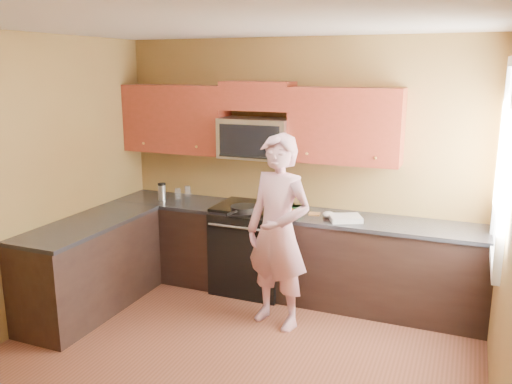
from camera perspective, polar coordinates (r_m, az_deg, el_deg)
The scene contains 24 objects.
floor at distance 4.47m, azimuth -4.17°, elevation -19.08°, with size 4.00×4.00×0.00m, color brown.
ceiling at distance 3.79m, azimuth -4.89°, elevation 17.90°, with size 4.00×4.00×0.00m, color white.
wall_back at distance 5.73m, azimuth 4.51°, elevation 2.78°, with size 4.00×4.00×0.00m, color brown.
wall_left at distance 5.12m, azimuth -24.93°, elevation 0.29°, with size 4.00×4.00×0.00m, color brown.
cabinet_back_run at distance 5.70m, azimuth 3.41°, elevation -6.77°, with size 4.00×0.60×0.88m, color black.
cabinet_left_run at distance 5.59m, azimuth -17.38°, elevation -7.80°, with size 0.60×1.60×0.88m, color black.
countertop_back at distance 5.55m, azimuth 3.44°, elevation -2.34°, with size 4.00×0.62×0.04m, color black.
countertop_left at distance 5.44m, azimuth -17.63°, elevation -3.28°, with size 0.62×1.60×0.04m, color black.
stove at distance 5.79m, azimuth -0.43°, elevation -6.03°, with size 0.76×0.65×0.95m, color black, non-canonical shape.
microwave at distance 5.66m, azimuth 0.04°, elevation 3.72°, with size 0.76×0.40×0.42m, color silver, non-canonical shape.
upper_cab_left at distance 6.13m, azimuth -8.45°, elevation 4.31°, with size 1.22×0.33×0.75m, color maroon, non-canonical shape.
upper_cab_right at distance 5.42m, azimuth 9.44°, elevation 3.10°, with size 1.12×0.33×0.75m, color maroon, non-canonical shape.
upper_cab_over_mw at distance 5.62m, azimuth 0.18°, elevation 10.32°, with size 0.76×0.33×0.30m, color maroon.
window at distance 4.64m, azimuth 25.30°, elevation 2.80°, with size 0.06×1.06×1.66m, color white, non-canonical shape.
woman at distance 4.90m, azimuth 2.42°, elevation -4.34°, with size 0.66×0.44×1.82m, color pink.
frying_pan at distance 5.42m, azimuth -1.26°, elevation -2.14°, with size 0.28×0.49×0.06m, color black, non-canonical shape.
butter_tub at distance 5.54m, azimuth 4.41°, elevation -2.17°, with size 0.11×0.11×0.08m, color gold, non-canonical shape.
toast_slice at distance 5.45m, azimuth 6.30°, elevation -2.36°, with size 0.11×0.11×0.01m, color #B27F47.
napkin_a at distance 5.48m, azimuth 2.54°, elevation -1.99°, with size 0.11×0.12×0.06m, color silver.
napkin_b at distance 5.35m, azimuth 7.80°, elevation -2.44°, with size 0.12×0.13×0.07m, color silver.
dish_towel at distance 5.28m, azimuth 9.61°, elevation -2.80°, with size 0.30×0.24×0.05m, color silver.
travel_mug at distance 6.12m, azimuth -10.06°, elevation -0.83°, with size 0.09×0.09×0.19m, color silver, non-canonical shape.
glass_b at distance 6.24m, azimuth -7.38°, elevation 0.11°, with size 0.07×0.07×0.12m, color silver.
glass_c at distance 6.12m, azimuth -8.40°, elevation -0.19°, with size 0.07×0.07×0.12m, color silver.
Camera 1 is at (1.71, -3.37, 2.39)m, focal length 37.14 mm.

